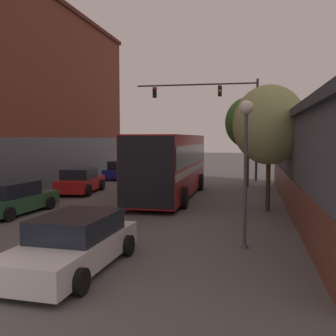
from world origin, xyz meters
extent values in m
cube|color=silver|center=(0.00, 14.49, 0.00)|extent=(0.14, 40.98, 0.01)
cube|color=#4C515B|center=(-6.55, 16.93, 1.60)|extent=(0.24, 27.99, 3.20)
cube|color=brown|center=(7.55, 12.42, 0.75)|extent=(0.24, 20.24, 1.51)
cube|color=maroon|center=(1.64, 15.53, 1.77)|extent=(2.50, 10.29, 3.10)
cube|color=black|center=(1.64, 15.53, 2.33)|extent=(2.54, 10.09, 0.99)
cube|color=beige|center=(1.64, 15.53, 1.53)|extent=(2.53, 10.19, 0.31)
cube|color=black|center=(1.67, 10.41, 1.77)|extent=(2.39, 0.07, 2.97)
cylinder|color=black|center=(0.38, 18.70, 0.50)|extent=(0.31, 1.00, 1.00)
cylinder|color=black|center=(2.87, 18.72, 0.50)|extent=(0.31, 1.00, 1.00)
cylinder|color=black|center=(0.41, 12.33, 0.50)|extent=(0.31, 1.00, 1.00)
cylinder|color=black|center=(2.91, 12.35, 0.50)|extent=(0.31, 1.00, 1.00)
cube|color=silver|center=(1.64, 3.71, 0.46)|extent=(1.95, 4.52, 0.60)
cube|color=black|center=(1.65, 3.98, 1.03)|extent=(1.71, 2.38, 0.54)
cylinder|color=black|center=(0.80, 5.13, 0.28)|extent=(0.24, 0.57, 0.56)
cylinder|color=black|center=(2.61, 5.05, 0.28)|extent=(0.24, 0.57, 0.56)
cylinder|color=black|center=(0.67, 2.37, 0.28)|extent=(0.24, 0.57, 0.56)
cylinder|color=black|center=(2.49, 2.29, 0.28)|extent=(0.24, 0.57, 0.56)
cube|color=navy|center=(-3.75, 24.09, 0.47)|extent=(2.29, 4.06, 0.62)
cube|color=black|center=(-3.77, 23.90, 1.09)|extent=(1.94, 2.19, 0.62)
cylinder|color=black|center=(-4.59, 25.40, 0.29)|extent=(0.28, 0.60, 0.58)
cylinder|color=black|center=(-2.65, 25.18, 0.29)|extent=(0.28, 0.60, 0.58)
cylinder|color=black|center=(-4.85, 23.00, 0.29)|extent=(0.28, 0.60, 0.58)
cylinder|color=black|center=(-2.92, 22.79, 0.29)|extent=(0.28, 0.60, 0.58)
cube|color=#285633|center=(-3.87, 9.67, 0.46)|extent=(2.02, 4.49, 0.61)
cube|color=black|center=(-3.89, 9.46, 1.06)|extent=(1.71, 2.39, 0.59)
cylinder|color=black|center=(-4.63, 11.09, 0.28)|extent=(0.26, 0.58, 0.56)
cylinder|color=black|center=(-2.90, 10.95, 0.28)|extent=(0.26, 0.58, 0.56)
cylinder|color=black|center=(-3.11, 8.25, 0.28)|extent=(0.26, 0.58, 0.56)
cube|color=red|center=(-3.77, 16.14, 0.52)|extent=(2.04, 4.26, 0.67)
cube|color=black|center=(-3.75, 15.94, 1.14)|extent=(1.73, 2.28, 0.57)
cylinder|color=black|center=(-4.75, 17.34, 0.33)|extent=(0.28, 0.68, 0.67)
cylinder|color=black|center=(-3.00, 17.50, 0.33)|extent=(0.28, 0.68, 0.67)
cylinder|color=black|center=(-4.53, 14.79, 0.33)|extent=(0.28, 0.68, 0.67)
cylinder|color=black|center=(-2.78, 14.95, 0.33)|extent=(0.28, 0.68, 0.67)
cylinder|color=#333338|center=(6.25, 24.98, 3.75)|extent=(0.18, 0.18, 7.50)
cylinder|color=#333338|center=(1.68, 24.98, 7.20)|extent=(9.14, 0.12, 0.12)
cube|color=black|center=(3.51, 24.98, 6.68)|extent=(0.28, 0.24, 0.80)
sphere|color=black|center=(3.51, 24.83, 6.93)|extent=(0.18, 0.18, 0.18)
sphere|color=orange|center=(3.51, 24.83, 6.68)|extent=(0.18, 0.18, 0.18)
sphere|color=black|center=(3.51, 24.83, 6.43)|extent=(0.18, 0.18, 0.18)
cube|color=black|center=(-1.52, 24.98, 6.68)|extent=(0.28, 0.24, 0.80)
sphere|color=red|center=(-1.52, 24.83, 6.93)|extent=(0.18, 0.18, 0.18)
sphere|color=black|center=(-1.52, 24.83, 6.68)|extent=(0.18, 0.18, 0.18)
sphere|color=black|center=(-1.52, 24.83, 6.43)|extent=(0.18, 0.18, 0.18)
cone|color=#47474C|center=(5.69, 6.42, 0.10)|extent=(0.26, 0.26, 0.20)
cylinder|color=#47474C|center=(5.69, 6.42, 1.95)|extent=(0.10, 0.10, 3.89)
sphere|color=#EFE5CC|center=(5.69, 6.42, 4.03)|extent=(0.39, 0.39, 0.39)
cylinder|color=#3D2D1E|center=(6.58, 12.52, 1.21)|extent=(0.19, 0.19, 2.41)
ellipsoid|color=#99A366|center=(6.58, 12.52, 3.73)|extent=(3.10, 2.79, 3.41)
cylinder|color=#4C3823|center=(5.66, 21.11, 1.45)|extent=(0.16, 0.16, 2.89)
ellipsoid|color=#38702D|center=(5.66, 21.11, 4.16)|extent=(2.99, 2.70, 3.29)
camera|label=1|loc=(5.82, -4.90, 3.17)|focal=42.00mm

